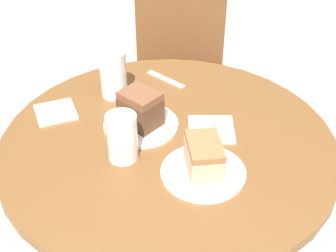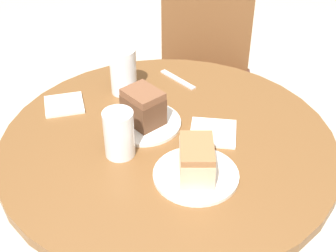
{
  "view_description": "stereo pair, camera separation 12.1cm",
  "coord_description": "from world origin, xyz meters",
  "px_view_note": "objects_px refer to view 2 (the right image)",
  "views": [
    {
      "loc": [
        0.01,
        -0.98,
        1.49
      ],
      "look_at": [
        0.0,
        0.0,
        0.78
      ],
      "focal_mm": 50.0,
      "sensor_mm": 36.0,
      "label": 1
    },
    {
      "loc": [
        0.13,
        -0.97,
        1.49
      ],
      "look_at": [
        0.0,
        0.0,
        0.78
      ],
      "focal_mm": 50.0,
      "sensor_mm": 36.0,
      "label": 2
    }
  ],
  "objects_px": {
    "plate_near": "(144,123)",
    "cake_slice_far": "(197,160)",
    "chair": "(205,74)",
    "plate_far": "(196,175)",
    "glass_water": "(119,136)",
    "cake_slice_near": "(143,107)",
    "glass_lemonade": "(123,74)"
  },
  "relations": [
    {
      "from": "plate_far",
      "to": "cake_slice_far",
      "type": "bearing_deg",
      "value": 90.0
    },
    {
      "from": "chair",
      "to": "plate_near",
      "type": "relative_size",
      "value": 4.69
    },
    {
      "from": "plate_far",
      "to": "glass_lemonade",
      "type": "xyz_separation_m",
      "value": [
        -0.25,
        0.35,
        0.06
      ]
    },
    {
      "from": "plate_near",
      "to": "cake_slice_far",
      "type": "height_order",
      "value": "cake_slice_far"
    },
    {
      "from": "cake_slice_far",
      "to": "glass_water",
      "type": "relative_size",
      "value": 1.03
    },
    {
      "from": "plate_near",
      "to": "cake_slice_near",
      "type": "xyz_separation_m",
      "value": [
        0.0,
        -0.0,
        0.05
      ]
    },
    {
      "from": "plate_near",
      "to": "cake_slice_near",
      "type": "bearing_deg",
      "value": -26.57
    },
    {
      "from": "chair",
      "to": "plate_near",
      "type": "xyz_separation_m",
      "value": [
        -0.13,
        -0.73,
        0.25
      ]
    },
    {
      "from": "plate_near",
      "to": "cake_slice_near",
      "type": "height_order",
      "value": "cake_slice_near"
    },
    {
      "from": "plate_near",
      "to": "glass_water",
      "type": "bearing_deg",
      "value": -105.62
    },
    {
      "from": "cake_slice_near",
      "to": "glass_lemonade",
      "type": "bearing_deg",
      "value": 118.74
    },
    {
      "from": "cake_slice_far",
      "to": "glass_lemonade",
      "type": "xyz_separation_m",
      "value": [
        -0.25,
        0.35,
        0.01
      ]
    },
    {
      "from": "plate_far",
      "to": "glass_lemonade",
      "type": "relative_size",
      "value": 1.45
    },
    {
      "from": "chair",
      "to": "glass_lemonade",
      "type": "bearing_deg",
      "value": -115.5
    },
    {
      "from": "cake_slice_far",
      "to": "plate_far",
      "type": "bearing_deg",
      "value": -90.0
    },
    {
      "from": "plate_near",
      "to": "glass_lemonade",
      "type": "distance_m",
      "value": 0.19
    },
    {
      "from": "plate_far",
      "to": "cake_slice_near",
      "type": "distance_m",
      "value": 0.26
    },
    {
      "from": "plate_far",
      "to": "chair",
      "type": "bearing_deg",
      "value": 91.92
    },
    {
      "from": "plate_near",
      "to": "glass_water",
      "type": "height_order",
      "value": "glass_water"
    },
    {
      "from": "chair",
      "to": "glass_water",
      "type": "distance_m",
      "value": 0.93
    },
    {
      "from": "cake_slice_far",
      "to": "glass_water",
      "type": "bearing_deg",
      "value": 162.71
    },
    {
      "from": "cake_slice_near",
      "to": "glass_water",
      "type": "xyz_separation_m",
      "value": [
        -0.04,
        -0.13,
        -0.0
      ]
    },
    {
      "from": "chair",
      "to": "plate_far",
      "type": "bearing_deg",
      "value": -92.77
    },
    {
      "from": "glass_water",
      "to": "glass_lemonade",
      "type": "bearing_deg",
      "value": 100.05
    },
    {
      "from": "plate_far",
      "to": "glass_lemonade",
      "type": "distance_m",
      "value": 0.44
    },
    {
      "from": "plate_far",
      "to": "glass_water",
      "type": "distance_m",
      "value": 0.21
    },
    {
      "from": "plate_near",
      "to": "glass_lemonade",
      "type": "height_order",
      "value": "glass_lemonade"
    },
    {
      "from": "cake_slice_far",
      "to": "glass_lemonade",
      "type": "distance_m",
      "value": 0.43
    },
    {
      "from": "chair",
      "to": "cake_slice_far",
      "type": "relative_size",
      "value": 7.51
    },
    {
      "from": "cake_slice_near",
      "to": "glass_water",
      "type": "distance_m",
      "value": 0.14
    },
    {
      "from": "glass_water",
      "to": "chair",
      "type": "bearing_deg",
      "value": 79.15
    },
    {
      "from": "cake_slice_far",
      "to": "chair",
      "type": "bearing_deg",
      "value": 91.92
    }
  ]
}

